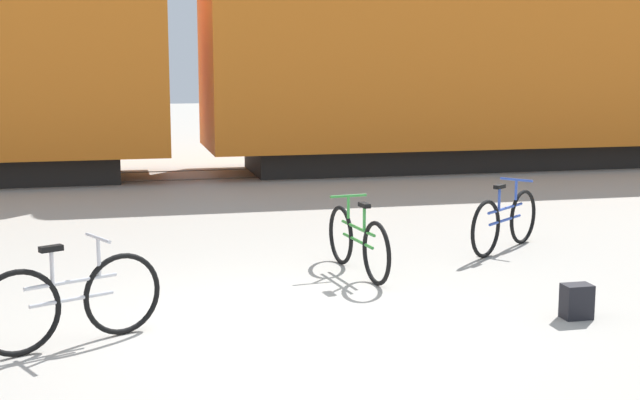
# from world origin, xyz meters

# --- Properties ---
(ground_plane) EXTENTS (80.00, 80.00, 0.00)m
(ground_plane) POSITION_xyz_m (0.00, 0.00, 0.00)
(ground_plane) COLOR #A8A399
(freight_train) EXTENTS (51.37, 3.07, 5.78)m
(freight_train) POSITION_xyz_m (0.00, 11.02, 3.04)
(freight_train) COLOR black
(freight_train) RESTS_ON ground_plane
(rail_near) EXTENTS (63.37, 0.07, 0.01)m
(rail_near) POSITION_xyz_m (0.00, 10.31, 0.01)
(rail_near) COLOR #4C4238
(rail_near) RESTS_ON ground_plane
(rail_far) EXTENTS (63.37, 0.07, 0.01)m
(rail_far) POSITION_xyz_m (0.00, 11.74, 0.01)
(rail_far) COLOR #4C4238
(rail_far) RESTS_ON ground_plane
(bicycle_blue) EXTENTS (1.45, 1.18, 0.92)m
(bicycle_blue) POSITION_xyz_m (3.43, 2.60, 0.39)
(bicycle_blue) COLOR black
(bicycle_blue) RESTS_ON ground_plane
(bicycle_silver) EXTENTS (1.58, 0.80, 0.95)m
(bicycle_silver) POSITION_xyz_m (-1.94, -0.12, 0.40)
(bicycle_silver) COLOR black
(bicycle_silver) RESTS_ON ground_plane
(bicycle_green) EXTENTS (0.46, 1.80, 0.90)m
(bicycle_green) POSITION_xyz_m (1.21, 1.81, 0.38)
(bicycle_green) COLOR black
(bicycle_green) RESTS_ON ground_plane
(backpack) EXTENTS (0.28, 0.20, 0.34)m
(backpack) POSITION_xyz_m (2.80, -0.41, 0.17)
(backpack) COLOR black
(backpack) RESTS_ON ground_plane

